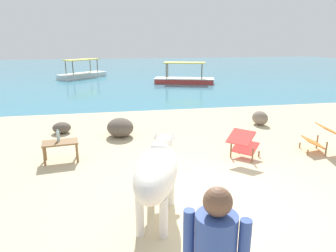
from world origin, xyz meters
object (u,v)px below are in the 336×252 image
Objects in this scene: cow at (157,171)px; low_bench_table at (60,145)px; boat_white at (82,74)px; deck_chair_near at (321,137)px; deck_chair_far at (243,143)px; bottle at (58,136)px; boat_red at (184,79)px.

cow is 3.17m from low_bench_table.
low_bench_table is at bearing -130.98° from boat_white.
deck_chair_near is 0.95× the size of deck_chair_far.
deck_chair_far is (-2.02, -0.08, 0.00)m from deck_chair_near.
bottle is at bearing 126.55° from deck_chair_far.
deck_chair_near is 17.86m from boat_white.
boat_red is (1.65, 12.44, -0.13)m from deck_chair_far.
boat_red reaches higher than bottle.
boat_red is (3.91, 14.40, -0.51)m from cow.
deck_chair_near is 12.37m from boat_red.
bottle is 13.05m from boat_red.
boat_white is (-6.83, 16.51, -0.13)m from deck_chair_near.
cow is at bearing 177.39° from deck_chair_far.
deck_chair_near is 0.25× the size of boat_white.
bottle is 4.15m from deck_chair_far.
low_bench_table is 0.21m from bottle.
bottle is 0.34× the size of deck_chair_near.
bottle reaches higher than deck_chair_near.
deck_chair_near reaches higher than low_bench_table.
low_bench_table is 4.09m from deck_chair_far.
cow is at bearing 39.50° from deck_chair_near.
low_bench_table is 15.97m from boat_white.
boat_red is (5.69, 11.80, -0.13)m from low_bench_table.
deck_chair_far is at bearing -117.58° from boat_white.
deck_chair_far is 0.24× the size of boat_red.
deck_chair_near is at bearing -111.28° from boat_white.
cow is 2.36× the size of deck_chair_near.
deck_chair_far is 17.27m from boat_white.
boat_red is (-0.37, 12.36, -0.13)m from deck_chair_near.
low_bench_table is 0.93× the size of deck_chair_near.
boat_white is (-2.55, 18.54, -0.51)m from cow.
boat_red reaches higher than low_bench_table.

